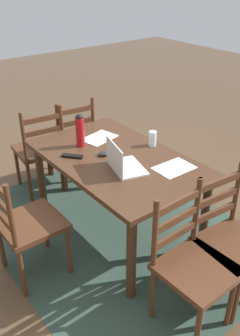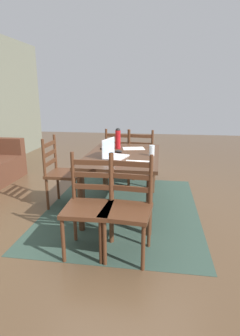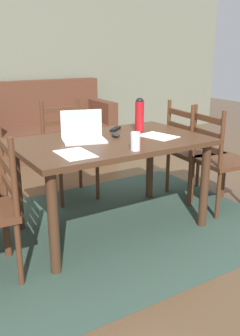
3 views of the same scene
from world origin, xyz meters
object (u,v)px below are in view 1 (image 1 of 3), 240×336
chair_far_head (26,224)px  computer_mouse (104,154)px  dining_table (116,167)px  chair_left_near (230,241)px  laptop (122,163)px  drinking_glass (153,139)px  chair_left_far (193,265)px  tv_remote (72,156)px  chair_right_near (71,141)px  chair_right_far (40,150)px  water_bottle (80,130)px

chair_far_head → computer_mouse: 0.82m
dining_table → chair_left_near: 1.06m
dining_table → chair_left_near: chair_left_near is taller
laptop → drinking_glass: bearing=-69.7°
chair_left_far → tv_remote: chair_left_far is taller
dining_table → laptop: (-0.20, 0.10, 0.15)m
chair_right_near → drinking_glass: size_ratio=7.34×
drinking_glass → tv_remote: drinking_glass is taller
chair_left_near → chair_far_head: (1.02, 1.01, 0.00)m
chair_left_near → chair_right_near: same height
chair_right_near → drinking_glass: chair_right_near is taller
chair_right_far → computer_mouse: (-0.95, -0.12, 0.30)m
laptop → computer_mouse: laptop is taller
chair_far_head → drinking_glass: chair_far_head is taller
laptop → water_bottle: bearing=2.2°
chair_right_far → laptop: laptop is taller
chair_left_near → tv_remote: 1.35m
dining_table → chair_far_head: (0.00, 0.83, -0.19)m
chair_far_head → computer_mouse: size_ratio=9.50×
chair_left_near → chair_right_far: 2.08m
chair_left_near → chair_left_far: same height
chair_far_head → water_bottle: size_ratio=3.29×
chair_right_far → laptop: size_ratio=2.58×
laptop → water_bottle: water_bottle is taller
chair_right_far → water_bottle: water_bottle is taller
chair_right_far → water_bottle: 0.81m
chair_left_far → tv_remote: (1.23, 0.10, 0.30)m
chair_left_near → tv_remote: size_ratio=5.59×
water_bottle → chair_right_near: bearing=-23.3°
water_bottle → computer_mouse: size_ratio=2.89×
chair_left_far → tv_remote: bearing=4.7°
chair_left_near → chair_far_head: 1.44m
chair_right_near → drinking_glass: (-1.05, -0.19, 0.35)m
dining_table → laptop: laptop is taller
dining_table → water_bottle: (0.34, 0.12, 0.25)m
computer_mouse → tv_remote: size_ratio=0.59×
computer_mouse → chair_left_near: bearing=-156.2°
chair_left_far → drinking_glass: bearing=-28.9°
chair_far_head → tv_remote: (0.21, -0.54, 0.30)m
chair_right_near → laptop: (-1.22, 0.27, 0.34)m
laptop → drinking_glass: (0.17, -0.46, 0.01)m
water_bottle → drinking_glass: size_ratio=2.23×
chair_right_far → computer_mouse: size_ratio=9.50×
laptop → water_bottle: size_ratio=1.28×
dining_table → computer_mouse: bearing=40.2°
dining_table → chair_left_far: (-1.02, 0.18, -0.19)m
chair_far_head → laptop: bearing=-105.0°
chair_left_near → drinking_glass: size_ratio=7.34×
chair_right_near → tv_remote: bearing=150.5°
chair_left_far → laptop: size_ratio=2.58×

